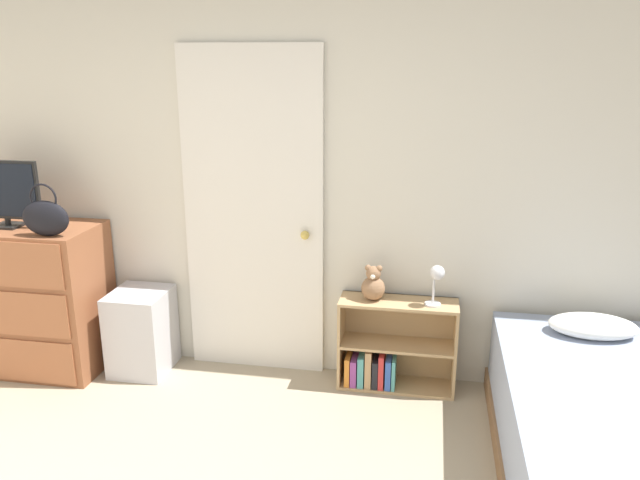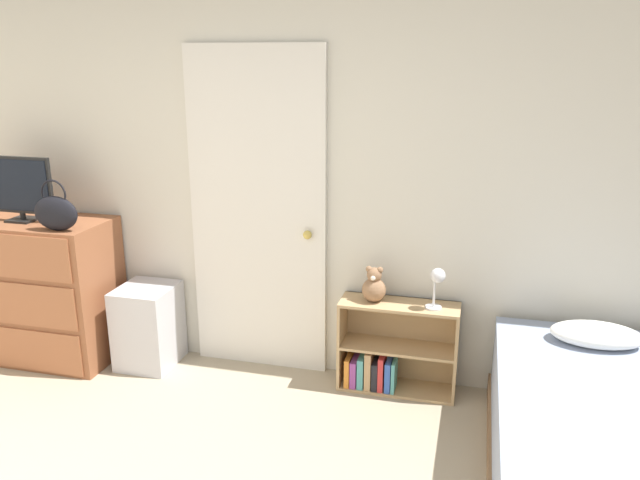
# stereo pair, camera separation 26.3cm
# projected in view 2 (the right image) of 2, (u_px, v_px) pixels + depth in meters

# --- Properties ---
(wall_back) EXTENTS (10.00, 0.06, 2.55)m
(wall_back) POSITION_uv_depth(u_px,v_px,m) (287.00, 179.00, 3.93)
(wall_back) COLOR beige
(wall_back) RESTS_ON ground_plane
(door_closed) EXTENTS (0.90, 0.09, 2.10)m
(door_closed) POSITION_uv_depth(u_px,v_px,m) (258.00, 214.00, 3.99)
(door_closed) COLOR silver
(door_closed) RESTS_ON ground_plane
(dresser) EXTENTS (1.08, 0.53, 0.98)m
(dresser) POSITION_uv_depth(u_px,v_px,m) (36.00, 289.00, 4.27)
(dresser) COLOR brown
(dresser) RESTS_ON ground_plane
(tv) EXTENTS (0.49, 0.16, 0.43)m
(tv) POSITION_uv_depth(u_px,v_px,m) (19.00, 188.00, 4.05)
(tv) COLOR black
(tv) RESTS_ON dresser
(handbag) EXTENTS (0.30, 0.10, 0.32)m
(handbag) POSITION_uv_depth(u_px,v_px,m) (56.00, 212.00, 3.85)
(handbag) COLOR black
(handbag) RESTS_ON dresser
(storage_bin) EXTENTS (0.36, 0.39, 0.55)m
(storage_bin) POSITION_uv_depth(u_px,v_px,m) (148.00, 326.00, 4.21)
(storage_bin) COLOR silver
(storage_bin) RESTS_ON ground_plane
(bookshelf) EXTENTS (0.73, 0.24, 0.58)m
(bookshelf) POSITION_uv_depth(u_px,v_px,m) (389.00, 354.00, 3.90)
(bookshelf) COLOR tan
(bookshelf) RESTS_ON ground_plane
(teddy_bear) EXTENTS (0.15, 0.15, 0.22)m
(teddy_bear) POSITION_uv_depth(u_px,v_px,m) (374.00, 286.00, 3.79)
(teddy_bear) COLOR #8C6647
(teddy_bear) RESTS_ON bookshelf
(desk_lamp) EXTENTS (0.11, 0.11, 0.26)m
(desk_lamp) POSITION_uv_depth(u_px,v_px,m) (437.00, 281.00, 3.65)
(desk_lamp) COLOR silver
(desk_lamp) RESTS_ON bookshelf
(bed) EXTENTS (1.07, 1.92, 0.63)m
(bed) POSITION_uv_depth(u_px,v_px,m) (612.00, 458.00, 2.84)
(bed) COLOR brown
(bed) RESTS_ON ground_plane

